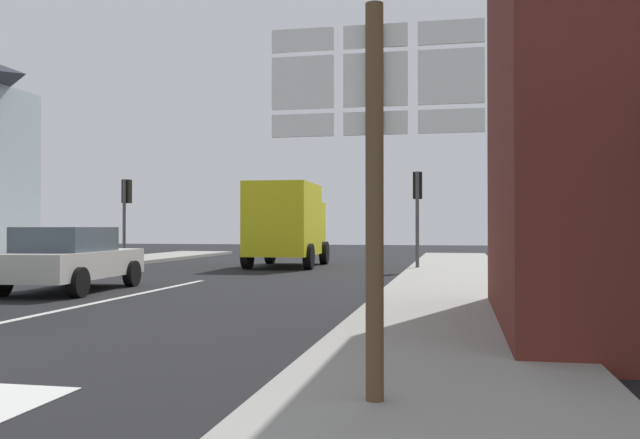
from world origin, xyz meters
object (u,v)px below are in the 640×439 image
Objects in this scene: sedan_far at (70,258)px; route_sign_post at (375,158)px; delivery_truck at (287,222)px; traffic_light_far_right at (418,198)px; traffic_light_far_left at (126,202)px.

route_sign_post is (8.06, -8.86, 1.24)m from sedan_far.
traffic_light_far_right is (4.90, -1.63, 0.80)m from delivery_truck.
route_sign_post reaches higher than delivery_truck.
sedan_far is 0.85× the size of delivery_truck.
route_sign_post is at bearing -73.82° from delivery_truck.
sedan_far is 10.67m from delivery_truck.
traffic_light_far_right is (11.11, -1.15, 0.02)m from traffic_light_far_left.
route_sign_post is at bearing -57.82° from traffic_light_far_left.
sedan_far is 10.67m from traffic_light_far_left.
traffic_light_far_left is 11.17m from traffic_light_far_right.
delivery_truck is 19.99m from route_sign_post.
delivery_truck is 1.58× the size of route_sign_post.
traffic_light_far_right is at bearing -18.42° from delivery_truck.
sedan_far is at bearing -130.33° from traffic_light_far_right.
traffic_light_far_left is at bearing 122.18° from route_sign_post.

